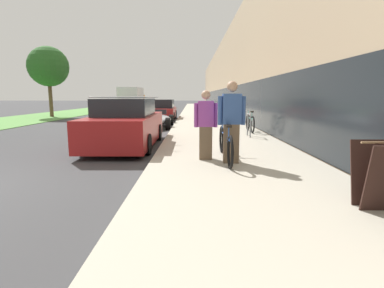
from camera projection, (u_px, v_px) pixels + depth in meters
sidewalk_slab at (203, 115)px, 25.35m from camera, size 3.94×70.00×0.15m
storefront_facade at (264, 78)px, 32.72m from camera, size 10.01×70.00×7.21m
lawn_strip at (69, 113)px, 29.26m from camera, size 5.48×70.00×0.03m
tandem_bicycle at (224, 144)px, 7.00m from camera, size 0.52×2.53×0.88m
person_rider at (230, 122)px, 6.60m from camera, size 0.61×0.24×1.80m
person_bystander at (205, 125)px, 6.98m from camera, size 0.55×0.21×1.61m
bike_rack_hoop at (248, 123)px, 11.01m from camera, size 0.05×0.60×0.84m
cruiser_bike_nearest at (249, 123)px, 12.51m from camera, size 0.52×1.71×0.89m
sandwich_board_sign at (378, 175)px, 3.94m from camera, size 0.56×0.56×0.90m
parked_sedan_curbside at (125, 125)px, 9.59m from camera, size 1.96×4.68×1.61m
vintage_roadster_curbside at (153, 120)px, 15.70m from camera, size 1.84×4.06×0.92m
parked_sedan_far at (162, 110)px, 20.87m from camera, size 1.73×4.23×1.40m
moving_truck at (131, 98)px, 36.63m from camera, size 2.45×6.05×2.66m
street_tree_far at (47, 67)px, 23.05m from camera, size 3.06×3.06×5.42m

